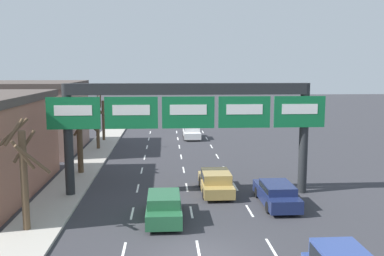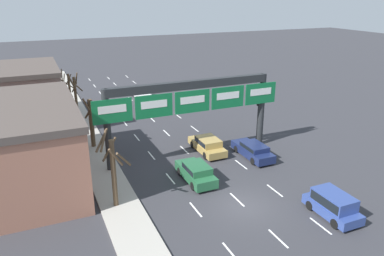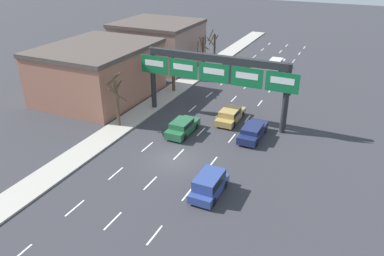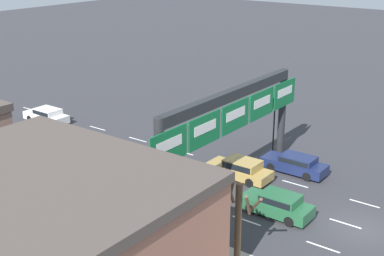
{
  "view_description": "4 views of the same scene",
  "coord_description": "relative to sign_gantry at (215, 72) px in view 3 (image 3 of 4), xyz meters",
  "views": [
    {
      "loc": [
        -1.42,
        -16.99,
        8.03
      ],
      "look_at": [
        0.32,
        10.54,
        4.12
      ],
      "focal_mm": 40.0,
      "sensor_mm": 36.0,
      "label": 1
    },
    {
      "loc": [
        -12.53,
        -19.48,
        14.16
      ],
      "look_at": [
        0.94,
        11.32,
        1.99
      ],
      "focal_mm": 35.0,
      "sensor_mm": 36.0,
      "label": 2
    },
    {
      "loc": [
        13.42,
        -24.98,
        16.93
      ],
      "look_at": [
        0.65,
        2.44,
        2.14
      ],
      "focal_mm": 35.0,
      "sensor_mm": 36.0,
      "label": 3
    },
    {
      "loc": [
        -28.62,
        -8.75,
        16.2
      ],
      "look_at": [
        -1.93,
        11.22,
        4.57
      ],
      "focal_mm": 50.0,
      "sensor_mm": 36.0,
      "label": 4
    }
  ],
  "objects": [
    {
      "name": "ground_plane",
      "position": [
        0.0,
        -9.35,
        -5.36
      ],
      "size": [
        220.0,
        220.0,
        0.0
      ],
      "primitive_type": "plane",
      "color": "#333338"
    },
    {
      "name": "sidewalk_left",
      "position": [
        -8.0,
        -9.35,
        -5.28
      ],
      "size": [
        2.8,
        110.0,
        0.15
      ],
      "color": "#A8A399",
      "rests_on": "ground_plane"
    },
    {
      "name": "lane_dashes",
      "position": [
        0.0,
        4.15,
        -5.35
      ],
      "size": [
        6.72,
        67.0,
        0.01
      ],
      "color": "white",
      "rests_on": "ground_plane"
    },
    {
      "name": "sign_gantry",
      "position": [
        0.0,
        0.0,
        0.0
      ],
      "size": [
        17.16,
        0.7,
        7.07
      ],
      "color": "#232628",
      "rests_on": "ground_plane"
    },
    {
      "name": "building_near",
      "position": [
        -15.33,
        0.52,
        -2.16
      ],
      "size": [
        11.28,
        13.81,
        6.38
      ],
      "color": "#9E6651",
      "rests_on": "ground_plane"
    },
    {
      "name": "building_far",
      "position": [
        -15.53,
        15.48,
        -2.0
      ],
      "size": [
        11.68,
        10.92,
        6.69
      ],
      "color": "gray",
      "rests_on": "ground_plane"
    },
    {
      "name": "car_gold",
      "position": [
        1.79,
        0.29,
        -4.58
      ],
      "size": [
        1.92,
        4.8,
        1.46
      ],
      "color": "#A88947",
      "rests_on": "ground_plane"
    },
    {
      "name": "car_green",
      "position": [
        -1.53,
        -4.49,
        -4.57
      ],
      "size": [
        1.85,
        4.55,
        1.48
      ],
      "color": "#235B38",
      "rests_on": "ground_plane"
    },
    {
      "name": "suv_blue",
      "position": [
        4.77,
        -12.73,
        -4.41
      ],
      "size": [
        1.85,
        3.96,
        1.7
      ],
      "color": "navy",
      "rests_on": "ground_plane"
    },
    {
      "name": "car_white",
      "position": [
        1.57,
        21.62,
        -4.6
      ],
      "size": [
        1.89,
        4.62,
        1.42
      ],
      "color": "silver",
      "rests_on": "ground_plane"
    },
    {
      "name": "car_navy",
      "position": [
        5.07,
        -2.43,
        -4.62
      ],
      "size": [
        1.83,
        4.84,
        1.36
      ],
      "color": "#19234C",
      "rests_on": "ground_plane"
    },
    {
      "name": "traffic_light_near_gantry",
      "position": [
        7.54,
        0.76,
        -2.03
      ],
      "size": [
        0.3,
        0.35,
        4.66
      ],
      "color": "black",
      "rests_on": "ground_plane"
    },
    {
      "name": "tree_bare_closest",
      "position": [
        -8.27,
        -5.76,
        -2.28
      ],
      "size": [
        2.4,
        2.4,
        5.42
      ],
      "color": "brown",
      "rests_on": "sidewalk_left"
    },
    {
      "name": "tree_bare_second",
      "position": [
        -8.04,
        15.49,
        -2.41
      ],
      "size": [
        1.99,
        1.59,
        5.42
      ],
      "color": "brown",
      "rests_on": "sidewalk_left"
    },
    {
      "name": "tree_bare_third",
      "position": [
        -8.28,
        20.48,
        -2.67
      ],
      "size": [
        1.76,
        2.0,
        4.89
      ],
      "color": "brown",
      "rests_on": "sidewalk_left"
    },
    {
      "name": "tree_bare_furthest",
      "position": [
        -7.8,
        5.73,
        -2.61
      ],
      "size": [
        1.96,
        1.86,
        4.82
      ],
      "color": "brown",
      "rests_on": "sidewalk_left"
    }
  ]
}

